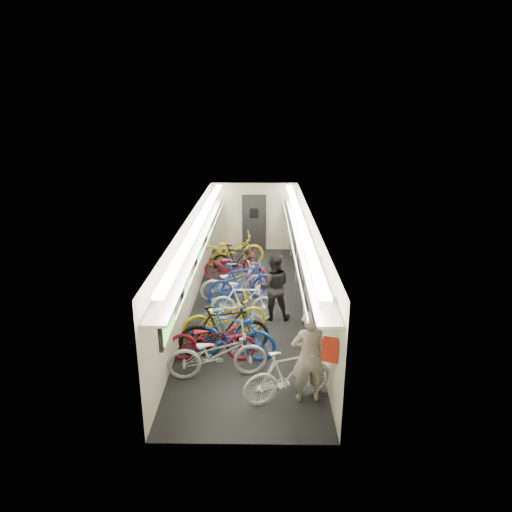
{
  "coord_description": "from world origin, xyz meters",
  "views": [
    {
      "loc": [
        0.29,
        -10.74,
        4.97
      ],
      "look_at": [
        0.13,
        0.75,
        1.15
      ],
      "focal_mm": 32.0,
      "sensor_mm": 36.0,
      "label": 1
    }
  ],
  "objects_px": {
    "passenger_mid": "(274,287)",
    "bicycle_1": "(232,335)",
    "backpack": "(331,350)",
    "passenger_near": "(308,357)",
    "bicycle_0": "(217,353)"
  },
  "relations": [
    {
      "from": "bicycle_0",
      "to": "passenger_near",
      "type": "xyz_separation_m",
      "value": [
        1.64,
        -0.7,
        0.36
      ]
    },
    {
      "from": "passenger_mid",
      "to": "backpack",
      "type": "bearing_deg",
      "value": 100.74
    },
    {
      "from": "bicycle_1",
      "to": "bicycle_0",
      "type": "bearing_deg",
      "value": 169.25
    },
    {
      "from": "passenger_mid",
      "to": "backpack",
      "type": "relative_size",
      "value": 4.36
    },
    {
      "from": "passenger_mid",
      "to": "bicycle_1",
      "type": "bearing_deg",
      "value": 63.68
    },
    {
      "from": "bicycle_0",
      "to": "passenger_near",
      "type": "height_order",
      "value": "passenger_near"
    },
    {
      "from": "bicycle_0",
      "to": "passenger_near",
      "type": "distance_m",
      "value": 1.82
    },
    {
      "from": "passenger_near",
      "to": "passenger_mid",
      "type": "distance_m",
      "value": 3.29
    },
    {
      "from": "bicycle_1",
      "to": "passenger_near",
      "type": "relative_size",
      "value": 1.06
    },
    {
      "from": "passenger_mid",
      "to": "passenger_near",
      "type": "bearing_deg",
      "value": 97.58
    },
    {
      "from": "backpack",
      "to": "passenger_mid",
      "type": "bearing_deg",
      "value": 121.48
    },
    {
      "from": "bicycle_0",
      "to": "backpack",
      "type": "xyz_separation_m",
      "value": [
        1.94,
        -1.2,
        0.78
      ]
    },
    {
      "from": "backpack",
      "to": "bicycle_0",
      "type": "bearing_deg",
      "value": 167.48
    },
    {
      "from": "bicycle_0",
      "to": "passenger_mid",
      "type": "bearing_deg",
      "value": -32.46
    },
    {
      "from": "bicycle_0",
      "to": "backpack",
      "type": "bearing_deg",
      "value": -130.38
    }
  ]
}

